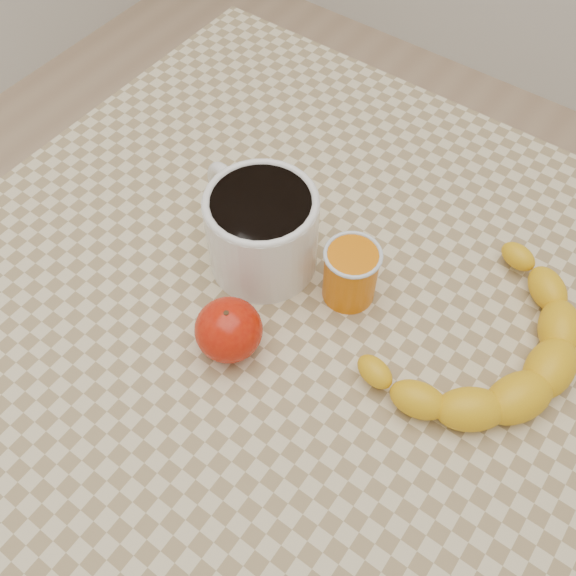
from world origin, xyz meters
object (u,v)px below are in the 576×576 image
Objects in this scene: table at (288,338)px; banana at (481,341)px; apple at (229,330)px; orange_juice_glass at (351,273)px; coffee_mug at (260,227)px.

banana reaches higher than table.
table is at bearing 80.74° from apple.
orange_juice_glass is 0.15m from banana.
apple is at bearing -68.65° from coffee_mug.
apple is (0.04, -0.11, -0.02)m from coffee_mug.
coffee_mug is at bearing -148.63° from banana.
apple is at bearing -121.85° from banana.
apple reaches higher than banana.
table is 9.53× the size of apple.
table is 11.17× the size of orange_juice_glass.
table is 2.25× the size of banana.
coffee_mug is 0.26m from banana.
coffee_mug is 0.11m from orange_juice_glass.
banana is (0.25, 0.03, -0.03)m from coffee_mug.
apple is at bearing -99.26° from table.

